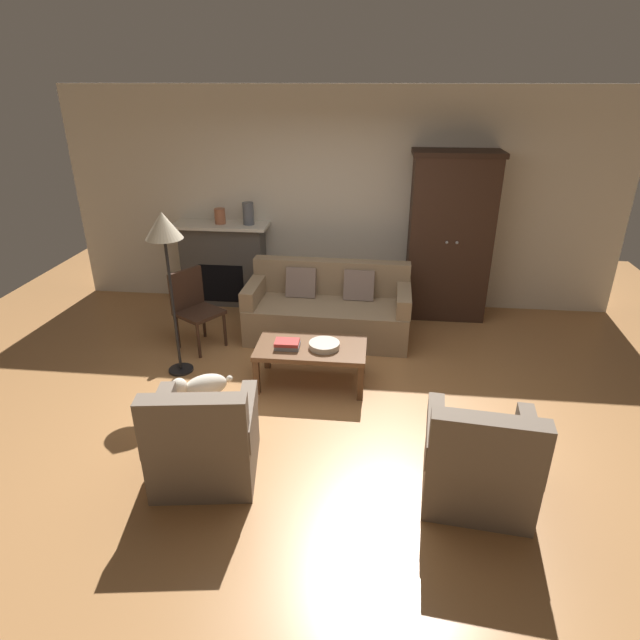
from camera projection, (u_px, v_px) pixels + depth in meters
The scene contains 15 objects.
ground_plane at pixel (318, 398), 5.16m from camera, with size 9.60×9.60×0.00m, color #B27A47.
back_wall at pixel (340, 201), 6.88m from camera, with size 7.20×0.10×2.80m, color silver.
fireplace at pixel (224, 263), 7.15m from camera, with size 1.26×0.48×1.12m.
armoire at pixel (449, 237), 6.59m from camera, with size 1.06×0.57×2.09m.
couch at pixel (328, 311), 6.32m from camera, with size 1.94×0.90×0.86m.
coffee_table at pixel (311, 351), 5.28m from camera, with size 1.10×0.60×0.42m.
fruit_bowl at pixel (324, 345), 5.21m from camera, with size 0.31×0.31×0.06m, color beige.
book_stack at pixel (287, 344), 5.21m from camera, with size 0.25×0.18×0.08m.
mantel_vase_terracotta at pixel (220, 216), 6.86m from camera, with size 0.14×0.14×0.20m, color #A86042.
mantel_vase_slate at pixel (248, 213), 6.81m from camera, with size 0.14×0.14×0.29m, color #565B66.
armchair_near_left at pixel (204, 442), 4.04m from camera, with size 0.87×0.87×0.88m.
armchair_near_right at pixel (479, 463), 3.82m from camera, with size 0.85×0.84×0.88m.
side_chair_wooden at pixel (194, 304), 6.00m from camera, with size 0.61×0.61×0.90m.
floor_lamp at pixel (164, 236), 5.03m from camera, with size 0.36×0.36×1.72m.
dog at pixel (202, 387), 4.89m from camera, with size 0.51×0.39×0.39m.
Camera 1 is at (0.49, -4.34, 2.86)m, focal length 29.57 mm.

